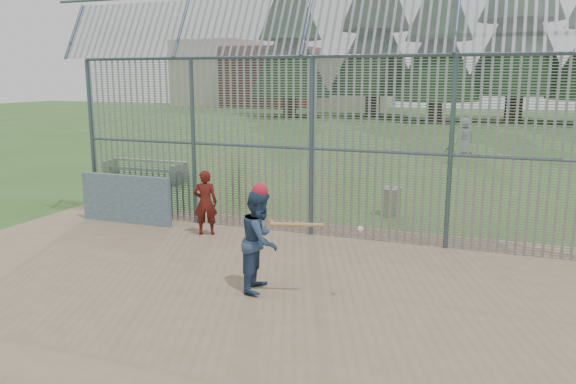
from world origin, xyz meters
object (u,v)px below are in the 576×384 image
at_px(bleacher, 144,170).
at_px(onlooker, 205,203).
at_px(dugout_wall, 126,199).
at_px(batter, 260,240).
at_px(trash_can, 391,201).

bearing_deg(bleacher, onlooker, -44.67).
bearing_deg(onlooker, bleacher, -68.11).
distance_m(onlooker, bleacher, 7.31).
xyz_separation_m(dugout_wall, bleacher, (-2.84, 4.88, -0.21)).
xyz_separation_m(batter, bleacher, (-7.70, 7.81, -0.47)).
xyz_separation_m(trash_can, bleacher, (-8.83, 1.78, 0.03)).
height_order(trash_can, bleacher, trash_can).
xyz_separation_m(dugout_wall, batter, (4.86, -2.93, 0.26)).
relative_size(onlooker, bleacher, 0.50).
bearing_deg(onlooker, trash_can, -160.83).
bearing_deg(bleacher, batter, -45.41).
bearing_deg(bleacher, dugout_wall, -59.79).
relative_size(dugout_wall, bleacher, 0.83).
distance_m(batter, bleacher, 10.98).
bearing_deg(batter, dugout_wall, 51.09).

